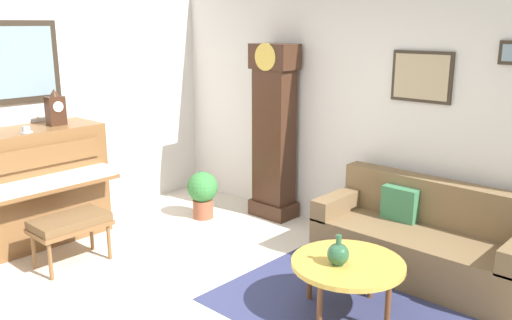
# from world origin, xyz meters

# --- Properties ---
(ground_plane) EXTENTS (6.40, 6.00, 0.10)m
(ground_plane) POSITION_xyz_m (0.00, 0.00, -0.05)
(ground_plane) COLOR beige
(wall_left) EXTENTS (0.13, 4.90, 2.80)m
(wall_left) POSITION_xyz_m (-2.60, -0.00, 1.41)
(wall_left) COLOR silver
(wall_left) RESTS_ON ground_plane
(wall_back) EXTENTS (5.30, 0.13, 2.80)m
(wall_back) POSITION_xyz_m (0.02, 2.40, 1.40)
(wall_back) COLOR silver
(wall_back) RESTS_ON ground_plane
(area_rug) EXTENTS (2.10, 1.50, 0.01)m
(area_rug) POSITION_xyz_m (0.96, 0.90, 0.00)
(area_rug) COLOR navy
(area_rug) RESTS_ON ground_plane
(piano) EXTENTS (0.87, 1.44, 1.20)m
(piano) POSITION_xyz_m (-2.23, -0.14, 0.61)
(piano) COLOR brown
(piano) RESTS_ON ground_plane
(piano_bench) EXTENTS (0.42, 0.70, 0.48)m
(piano_bench) POSITION_xyz_m (-1.45, -0.17, 0.41)
(piano_bench) COLOR brown
(piano_bench) RESTS_ON ground_plane
(grandfather_clock) EXTENTS (0.52, 0.34, 2.03)m
(grandfather_clock) POSITION_xyz_m (-0.91, 2.14, 0.96)
(grandfather_clock) COLOR #3D2316
(grandfather_clock) RESTS_ON ground_plane
(couch) EXTENTS (1.90, 0.80, 0.84)m
(couch) POSITION_xyz_m (1.09, 1.91, 0.31)
(couch) COLOR brown
(couch) RESTS_ON ground_plane
(coffee_table) EXTENTS (0.88, 0.88, 0.45)m
(coffee_table) POSITION_xyz_m (0.98, 0.83, 0.42)
(coffee_table) COLOR gold
(coffee_table) RESTS_ON ground_plane
(mantel_clock) EXTENTS (0.13, 0.18, 0.38)m
(mantel_clock) POSITION_xyz_m (-2.23, 0.18, 1.38)
(mantel_clock) COLOR #3D2316
(mantel_clock) RESTS_ON piano
(teacup) EXTENTS (0.12, 0.12, 0.06)m
(teacup) POSITION_xyz_m (-2.08, -0.21, 1.23)
(teacup) COLOR #ADC6D6
(teacup) RESTS_ON piano
(green_jug) EXTENTS (0.17, 0.17, 0.24)m
(green_jug) POSITION_xyz_m (0.95, 0.73, 0.54)
(green_jug) COLOR #234C33
(green_jug) RESTS_ON coffee_table
(potted_plant) EXTENTS (0.36, 0.36, 0.56)m
(potted_plant) POSITION_xyz_m (-1.48, 1.52, 0.32)
(potted_plant) COLOR #935138
(potted_plant) RESTS_ON ground_plane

